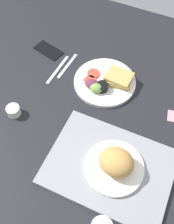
{
  "coord_description": "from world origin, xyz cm",
  "views": [
    {
      "loc": [
        -22.73,
        55.2,
        92.37
      ],
      "look_at": [
        2.0,
        3.0,
        4.0
      ],
      "focal_mm": 42.36,
      "sensor_mm": 36.0,
      "label": 1
    }
  ],
  "objects_px": {
    "espresso_cup": "(14,111)",
    "knife": "(58,69)",
    "plate_with_salad": "(106,82)",
    "fork": "(67,66)",
    "serving_tray": "(109,167)",
    "bread_plate_near": "(116,164)",
    "cell_phone": "(48,50)",
    "sticky_note": "(174,116)"
  },
  "relations": [
    {
      "from": "fork",
      "to": "serving_tray",
      "type": "bearing_deg",
      "value": 47.3
    },
    {
      "from": "espresso_cup",
      "to": "cell_phone",
      "type": "relative_size",
      "value": 0.39
    },
    {
      "from": "bread_plate_near",
      "to": "knife",
      "type": "height_order",
      "value": "bread_plate_near"
    },
    {
      "from": "espresso_cup",
      "to": "fork",
      "type": "height_order",
      "value": "espresso_cup"
    },
    {
      "from": "espresso_cup",
      "to": "cell_phone",
      "type": "xyz_separation_m",
      "value": [
        0.06,
        -0.38,
        -0.02
      ]
    },
    {
      "from": "serving_tray",
      "to": "fork",
      "type": "height_order",
      "value": "serving_tray"
    },
    {
      "from": "serving_tray",
      "to": "cell_phone",
      "type": "height_order",
      "value": "serving_tray"
    },
    {
      "from": "plate_with_salad",
      "to": "fork",
      "type": "relative_size",
      "value": 1.63
    },
    {
      "from": "espresso_cup",
      "to": "sticky_note",
      "type": "distance_m",
      "value": 0.66
    },
    {
      "from": "serving_tray",
      "to": "bread_plate_near",
      "type": "xyz_separation_m",
      "value": [
        -0.02,
        -0.0,
        0.05
      ]
    },
    {
      "from": "bread_plate_near",
      "to": "espresso_cup",
      "type": "height_order",
      "value": "bread_plate_near"
    },
    {
      "from": "bread_plate_near",
      "to": "fork",
      "type": "distance_m",
      "value": 0.55
    },
    {
      "from": "fork",
      "to": "cell_phone",
      "type": "height_order",
      "value": "cell_phone"
    },
    {
      "from": "serving_tray",
      "to": "cell_phone",
      "type": "bearing_deg",
      "value": -40.53
    },
    {
      "from": "cell_phone",
      "to": "sticky_note",
      "type": "xyz_separation_m",
      "value": [
        -0.66,
        0.11,
        -0.0
      ]
    },
    {
      "from": "cell_phone",
      "to": "serving_tray",
      "type": "bearing_deg",
      "value": 152.76
    },
    {
      "from": "fork",
      "to": "cell_phone",
      "type": "bearing_deg",
      "value": -108.11
    },
    {
      "from": "knife",
      "to": "bread_plate_near",
      "type": "bearing_deg",
      "value": 52.75
    },
    {
      "from": "espresso_cup",
      "to": "fork",
      "type": "relative_size",
      "value": 0.33
    },
    {
      "from": "serving_tray",
      "to": "cell_phone",
      "type": "distance_m",
      "value": 0.66
    },
    {
      "from": "fork",
      "to": "cell_phone",
      "type": "relative_size",
      "value": 1.18
    },
    {
      "from": "serving_tray",
      "to": "fork",
      "type": "relative_size",
      "value": 2.65
    },
    {
      "from": "knife",
      "to": "cell_phone",
      "type": "relative_size",
      "value": 1.32
    },
    {
      "from": "cell_phone",
      "to": "knife",
      "type": "bearing_deg",
      "value": 151.63
    },
    {
      "from": "bread_plate_near",
      "to": "plate_with_salad",
      "type": "distance_m",
      "value": 0.4
    },
    {
      "from": "knife",
      "to": "cell_phone",
      "type": "height_order",
      "value": "cell_phone"
    },
    {
      "from": "espresso_cup",
      "to": "knife",
      "type": "xyz_separation_m",
      "value": [
        -0.04,
        -0.29,
        -0.02
      ]
    },
    {
      "from": "espresso_cup",
      "to": "sticky_note",
      "type": "bearing_deg",
      "value": -155.98
    },
    {
      "from": "espresso_cup",
      "to": "sticky_note",
      "type": "height_order",
      "value": "espresso_cup"
    },
    {
      "from": "bread_plate_near",
      "to": "serving_tray",
      "type": "bearing_deg",
      "value": 2.66
    },
    {
      "from": "serving_tray",
      "to": "plate_with_salad",
      "type": "distance_m",
      "value": 0.39
    },
    {
      "from": "bread_plate_near",
      "to": "fork",
      "type": "height_order",
      "value": "bread_plate_near"
    },
    {
      "from": "bread_plate_near",
      "to": "espresso_cup",
      "type": "xyz_separation_m",
      "value": [
        0.47,
        -0.05,
        -0.03
      ]
    },
    {
      "from": "sticky_note",
      "to": "fork",
      "type": "bearing_deg",
      "value": -6.46
    },
    {
      "from": "espresso_cup",
      "to": "knife",
      "type": "relative_size",
      "value": 0.29
    },
    {
      "from": "cell_phone",
      "to": "sticky_note",
      "type": "bearing_deg",
      "value": -176.21
    },
    {
      "from": "serving_tray",
      "to": "sticky_note",
      "type": "distance_m",
      "value": 0.36
    },
    {
      "from": "cell_phone",
      "to": "fork",
      "type": "bearing_deg",
      "value": 172.27
    },
    {
      "from": "serving_tray",
      "to": "sticky_note",
      "type": "bearing_deg",
      "value": -116.24
    },
    {
      "from": "espresso_cup",
      "to": "cell_phone",
      "type": "distance_m",
      "value": 0.39
    },
    {
      "from": "plate_with_salad",
      "to": "cell_phone",
      "type": "xyz_separation_m",
      "value": [
        0.34,
        -0.07,
        -0.01
      ]
    },
    {
      "from": "serving_tray",
      "to": "bread_plate_near",
      "type": "bearing_deg",
      "value": -177.34
    }
  ]
}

